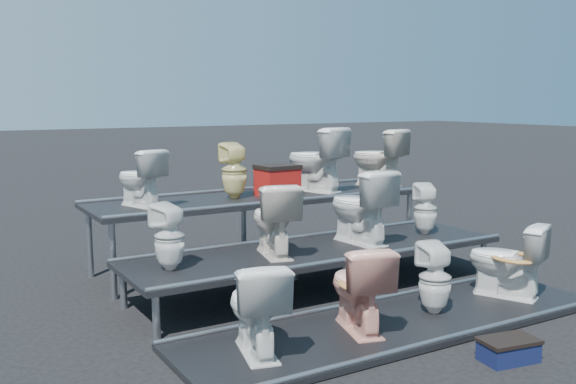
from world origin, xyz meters
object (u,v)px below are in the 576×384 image
toilet_7 (425,209)px  toilet_1 (359,287)px  toilet_0 (256,307)px  toilet_9 (234,171)px  step_stool (508,352)px  toilet_2 (435,278)px  red_crate (277,182)px  toilet_10 (315,159)px  toilet_3 (506,260)px  toilet_6 (360,206)px  toilet_5 (273,219)px  toilet_8 (140,178)px  toilet_11 (378,157)px  toilet_4 (169,237)px

toilet_7 → toilet_1: bearing=56.6°
toilet_0 → toilet_9: size_ratio=1.13×
toilet_0 → toilet_9: bearing=-98.5°
toilet_9 → step_stool: bearing=98.7°
toilet_2 → red_crate: 2.60m
toilet_0 → step_stool: size_ratio=1.75×
toilet_10 → step_stool: size_ratio=1.93×
toilet_3 → toilet_6: size_ratio=0.92×
toilet_2 → toilet_6: 1.39m
toilet_0 → toilet_5: size_ratio=1.00×
toilet_3 → toilet_9: size_ratio=1.13×
toilet_2 → toilet_0: bearing=13.1°
toilet_1 → step_stool: (0.69, -1.04, -0.37)m
toilet_8 → toilet_7: bearing=138.9°
toilet_8 → toilet_9: (1.16, 0.00, 0.02)m
toilet_10 → step_stool: (-0.55, -3.64, -1.20)m
toilet_3 → toilet_5: 2.38m
toilet_0 → toilet_8: bearing=-74.3°
toilet_8 → red_crate: size_ratio=1.38×
toilet_5 → step_stool: toilet_5 is taller
toilet_8 → step_stool: bearing=98.0°
toilet_0 → toilet_2: toilet_0 is taller
toilet_0 → toilet_11: size_ratio=0.97×
toilet_2 → toilet_4: 2.50m
toilet_8 → toilet_11: 3.34m
toilet_11 → toilet_10: bearing=-17.6°
toilet_10 → step_stool: 3.87m
toilet_0 → toilet_6: bearing=-132.5°
toilet_2 → toilet_10: toilet_10 is taller
toilet_6 → toilet_0: bearing=29.3°
toilet_0 → toilet_6: toilet_6 is taller
toilet_2 → toilet_9: (-0.79, 2.60, 0.80)m
toilet_2 → toilet_3: bearing=-166.9°
toilet_9 → step_stool: size_ratio=1.56×
toilet_7 → toilet_9: bearing=-11.9°
toilet_3 → toilet_7: size_ratio=1.27×
toilet_1 → toilet_7: size_ratio=1.28×
toilet_0 → toilet_4: toilet_4 is taller
step_stool → toilet_2: bearing=88.9°
toilet_4 → toilet_6: size_ratio=0.76×
toilet_6 → toilet_10: toilet_10 is taller
toilet_8 → toilet_11: bearing=162.2°
toilet_8 → toilet_11: size_ratio=0.82×
toilet_3 → step_stool: bearing=16.9°
toilet_5 → red_crate: (0.74, 1.21, 0.19)m
toilet_1 → toilet_9: toilet_9 is taller
toilet_9 → toilet_11: (2.18, 0.00, 0.06)m
toilet_2 → toilet_8: bearing=-40.0°
toilet_5 → toilet_11: size_ratio=0.96×
toilet_6 → toilet_11: toilet_11 is taller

